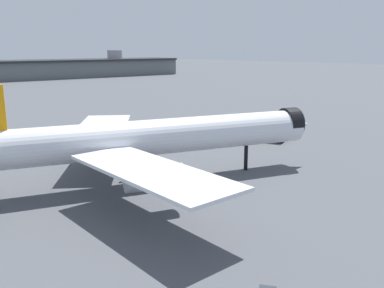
# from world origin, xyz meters

# --- Properties ---
(ground) EXTENTS (900.00, 900.00, 0.00)m
(ground) POSITION_xyz_m (0.00, 0.00, 0.00)
(ground) COLOR #4C4F54
(airliner_near_gate) EXTENTS (54.31, 48.71, 14.84)m
(airliner_near_gate) POSITION_xyz_m (-2.19, -1.38, 6.53)
(airliner_near_gate) COLOR silver
(airliner_near_gate) RESTS_ON ground
(service_truck_front) EXTENTS (4.00, 5.95, 3.00)m
(service_truck_front) POSITION_xyz_m (33.41, 1.19, 1.59)
(service_truck_front) COLOR black
(service_truck_front) RESTS_ON ground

